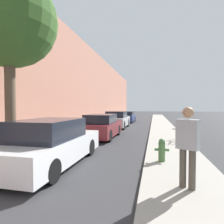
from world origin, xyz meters
The scene contains 12 objects.
ground_plane centered at (0.00, 16.00, 0.00)m, with size 120.00×120.00×0.00m, color #333335.
sidewalk_left centered at (-2.90, 16.00, 0.06)m, with size 2.00×52.00×0.12m.
sidewalk_right centered at (2.90, 16.00, 0.06)m, with size 2.00×52.00×0.12m.
building_facade_left centered at (-4.25, 16.00, 3.81)m, with size 0.70×52.00×7.62m.
parked_car_white centered at (-0.97, 5.91, 0.67)m, with size 1.76×4.28×1.44m.
parked_car_maroon centered at (-0.84, 11.13, 0.66)m, with size 1.72×3.92×1.39m.
parked_car_silver centered at (-0.96, 16.43, 0.69)m, with size 1.72×4.11×1.44m.
parked_car_navy centered at (-0.97, 22.40, 0.62)m, with size 1.75×4.30×1.29m.
street_tree_near centered at (-2.64, 6.10, 4.75)m, with size 3.21×3.21×6.28m.
fire_hydrant centered at (2.43, 6.66, 0.49)m, with size 0.45×0.21×0.71m.
pedestrian centered at (2.87, 4.80, 1.09)m, with size 0.49×0.41×1.71m.
bicycle centered at (3.29, 10.38, 0.44)m, with size 0.44×1.49×0.61m.
Camera 1 is at (2.19, 0.72, 1.83)m, focal length 29.53 mm.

